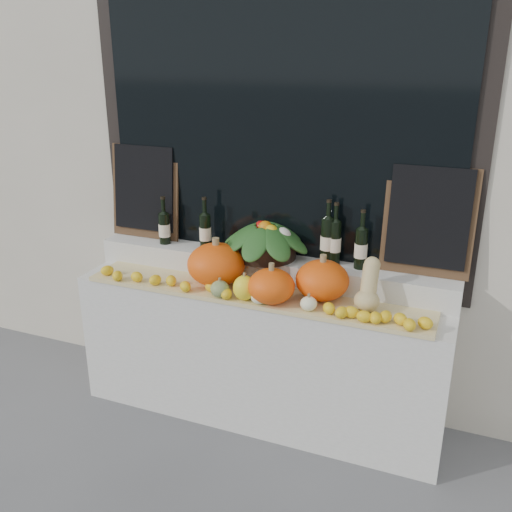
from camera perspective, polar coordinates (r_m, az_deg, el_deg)
storefront_facade at (r=3.86m, az=4.68°, el=19.87°), size 7.00×0.94×4.50m
display_sill at (r=3.67m, az=0.44°, el=-9.61°), size 2.30×0.55×0.88m
rear_tier at (r=3.57m, az=1.34°, el=-1.24°), size 2.30×0.25×0.16m
straw_bedding at (r=3.36m, az=-0.32°, el=-3.91°), size 2.10×0.32×0.02m
pumpkin_left at (r=3.45m, az=-3.99°, el=-0.83°), size 0.40×0.40×0.25m
pumpkin_right at (r=3.26m, az=6.64°, el=-2.42°), size 0.37×0.37×0.23m
pumpkin_center at (r=3.21m, az=1.55°, el=-3.03°), size 0.35×0.35×0.20m
butternut_squash at (r=3.17m, az=11.18°, el=-3.24°), size 0.14×0.21×0.29m
decorative_gourds at (r=3.23m, az=-0.48°, el=-3.62°), size 0.63×0.14×0.17m
lemon_heap at (r=3.25m, az=-1.05°, el=-3.94°), size 2.20×0.16×0.06m
produce_bowl at (r=3.50m, az=0.93°, el=1.70°), size 0.58×0.58×0.24m
wine_bottle_far_left at (r=3.80m, az=-9.15°, el=2.80°), size 0.08×0.08×0.32m
wine_bottle_near_left at (r=3.65m, az=-5.09°, el=2.48°), size 0.08×0.08×0.34m
wine_bottle_tall at (r=3.42m, az=7.15°, el=1.57°), size 0.08×0.08×0.39m
wine_bottle_near_right at (r=3.41m, az=7.88°, el=1.41°), size 0.08×0.08×0.38m
wine_bottle_far_right at (r=3.37m, az=10.45°, el=0.81°), size 0.08×0.08×0.36m
chalkboard_left at (r=3.91m, az=-11.09°, el=6.47°), size 0.50×0.10×0.62m
chalkboard_right at (r=3.31m, az=16.89°, el=3.49°), size 0.50×0.10×0.62m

